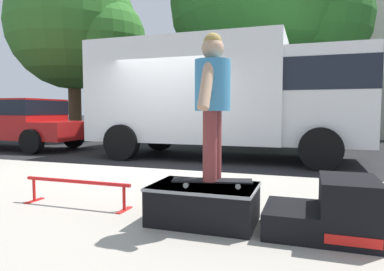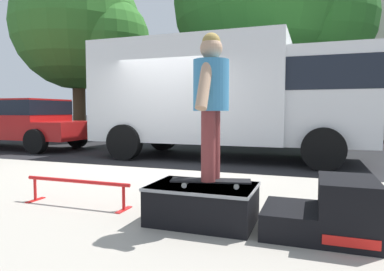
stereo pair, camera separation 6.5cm
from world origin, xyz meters
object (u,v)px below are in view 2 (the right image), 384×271
Objects in this scene: skater_kid at (211,94)px; street_tree_main at (84,29)px; grind_rail at (77,186)px; kicker_ramp at (329,212)px; skate_box at (203,202)px; pickup_truck_red at (15,121)px; skateboard at (211,181)px; street_tree_neighbour at (273,5)px; box_truck at (228,93)px.

skater_kid is 0.18× the size of street_tree_main.
grind_rail is 1.01× the size of skater_kid.
kicker_ramp is at bearing -2.03° from grind_rail.
street_tree_main is at bearing 131.58° from skate_box.
kicker_ramp is at bearing -44.78° from street_tree_main.
skate_box is 0.18× the size of pickup_truck_red.
street_tree_neighbour is at bearing 93.25° from skateboard.
street_tree_main reaches higher than skateboard.
street_tree_main reaches higher than pickup_truck_red.
pickup_truck_red reaches higher than skate_box.
pickup_truck_red reaches higher than grind_rail.
pickup_truck_red is (-9.45, 5.47, 0.55)m from kicker_ramp.
kicker_ramp is at bearing -67.52° from box_truck.
box_truck is at bearing 112.48° from kicker_ramp.
pickup_truck_red is (-8.36, 5.52, -0.51)m from skater_kid.
skate_box is 0.13× the size of street_tree_main.
kicker_ramp is 0.12× the size of street_tree_neighbour.
skate_box is 0.26m from skateboard.
box_truck reaches higher than skater_kid.
skater_kid is at bearing -24.52° from skate_box.
box_truck is 0.88× the size of street_tree_main.
street_tree_neighbour reaches higher than pickup_truck_red.
skate_box is 1.08m from skater_kid.
street_tree_main reaches higher than grind_rail.
kicker_ramp is at bearing 2.31° from skater_kid.
street_tree_neighbour is (-0.54, 9.55, 4.41)m from skateboard.
skate_box is 0.13× the size of street_tree_neighbour.
skate_box is 0.74× the size of skater_kid.
street_tree_main is (-8.81, 9.87, 3.45)m from skater_kid.
skater_kid is at bearing -48.23° from street_tree_main.
skate_box is at bearing -33.49° from pickup_truck_red.
kicker_ramp is 2.79m from grind_rail.
skate_box is 1.60m from grind_rail.
skater_kid reaches higher than skateboard.
street_tree_neighbour reaches higher than kicker_ramp.
skate_box is at bearing -87.32° from street_tree_neighbour.
grind_rail is 12.86m from street_tree_main.
skateboard is at bearing 135.00° from skater_kid.
grind_rail is (-2.79, 0.10, 0.01)m from kicker_ramp.
skate_box is at bearing -48.42° from street_tree_main.
kicker_ramp is at bearing -0.02° from skate_box.
kicker_ramp is 10.69m from street_tree_neighbour.
street_tree_main is at bearing 131.77° from skateboard.
skateboard is 0.12× the size of box_truck.
box_truck reaches higher than grind_rail.
street_tree_main reaches higher than skater_kid.
box_truck is 9.31m from street_tree_main.
street_tree_neighbour is at bearing 93.25° from skater_kid.
kicker_ramp is 0.68× the size of skater_kid.
box_truck is (-1.19, 5.54, 1.14)m from skateboard.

